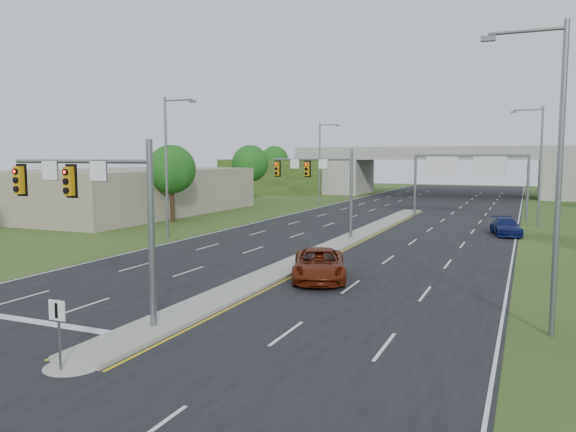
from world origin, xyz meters
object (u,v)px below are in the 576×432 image
(overpass, at_px, (447,174))
(car_far_a, at_px, (319,265))
(keep_right_sign, at_px, (58,323))
(car_far_b, at_px, (506,227))
(signal_mast_near, at_px, (100,201))
(signal_mast_far, at_px, (323,178))
(sign_gantry, at_px, (468,168))

(overpass, xyz_separation_m, car_far_a, (2.70, -69.59, -2.74))
(keep_right_sign, height_order, car_far_b, keep_right_sign)
(overpass, height_order, car_far_b, overpass)
(keep_right_sign, bearing_deg, signal_mast_near, 116.94)
(signal_mast_far, bearing_deg, car_far_a, -71.12)
(signal_mast_near, bearing_deg, sign_gantry, 78.75)
(signal_mast_far, xyz_separation_m, car_far_a, (4.97, -14.52, -3.91))
(signal_mast_far, relative_size, car_far_b, 1.45)
(signal_mast_near, relative_size, car_far_a, 1.22)
(overpass, bearing_deg, sign_gantry, -79.21)
(signal_mast_far, bearing_deg, overpass, 87.65)
(signal_mast_near, xyz_separation_m, signal_mast_far, (0.00, 25.00, 0.00))
(sign_gantry, bearing_deg, car_far_b, -71.27)
(signal_mast_far, xyz_separation_m, sign_gantry, (8.95, 19.99, 0.51))
(overpass, bearing_deg, signal_mast_far, -92.35)
(signal_mast_near, distance_m, car_far_b, 35.11)
(signal_mast_far, height_order, keep_right_sign, signal_mast_far)
(overpass, bearing_deg, keep_right_sign, -90.00)
(signal_mast_far, bearing_deg, car_far_b, 28.70)
(signal_mast_far, height_order, car_far_b, signal_mast_far)
(signal_mast_near, relative_size, car_far_b, 1.45)
(car_far_b, bearing_deg, signal_mast_near, -124.70)
(car_far_a, xyz_separation_m, car_far_b, (8.30, 21.78, -0.09))
(keep_right_sign, relative_size, car_far_b, 0.45)
(signal_mast_near, height_order, car_far_a, signal_mast_near)
(car_far_a, bearing_deg, signal_mast_near, -135.12)
(overpass, height_order, car_far_a, overpass)
(keep_right_sign, bearing_deg, signal_mast_far, 94.39)
(car_far_a, bearing_deg, sign_gantry, 63.65)
(signal_mast_near, distance_m, signal_mast_far, 25.00)
(car_far_a, bearing_deg, keep_right_sign, -120.03)
(car_far_a, bearing_deg, car_far_b, 49.38)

